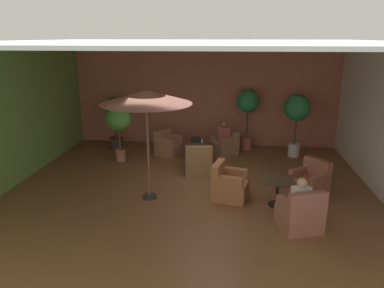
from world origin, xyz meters
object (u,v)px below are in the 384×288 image
armchair_front_left_north (225,146)px  potted_tree_left_corner (297,112)px  armchair_front_left_east (169,146)px  patron_by_window (301,195)px  cafe_table_front_left (197,146)px  potted_tree_right_corner (115,115)px  cafe_table_front_right (278,186)px  armchair_front_right_south (300,215)px  iced_drink_cup (201,141)px  patio_umbrella_tall_red (146,98)px  armchair_front_right_north (310,182)px  patron_blue_shirt (224,133)px  potted_tree_mid_right (119,121)px  armchair_front_left_south (198,163)px  open_laptop (197,141)px  armchair_front_right_east (229,186)px  potted_tree_mid_left (248,107)px

armchair_front_left_north → potted_tree_left_corner: 2.55m
armchair_front_left_east → patron_by_window: (3.49, -4.52, 0.42)m
cafe_table_front_left → potted_tree_right_corner: 3.23m
cafe_table_front_right → armchair_front_right_south: bearing=-72.5°
potted_tree_right_corner → iced_drink_cup: 3.36m
cafe_table_front_left → armchair_front_left_north: armchair_front_left_north is taller
patio_umbrella_tall_red → potted_tree_left_corner: patio_umbrella_tall_red is taller
armchair_front_right_north → patron_blue_shirt: (-2.22, 2.93, 0.43)m
iced_drink_cup → patron_blue_shirt: bearing=50.5°
potted_tree_mid_right → potted_tree_right_corner: size_ratio=0.98×
iced_drink_cup → potted_tree_mid_right: bearing=-176.3°
cafe_table_front_left → armchair_front_left_south: (0.15, -1.11, -0.15)m
armchair_front_left_south → open_laptop: size_ratio=2.71×
open_laptop → armchair_front_right_south: bearing=-57.6°
armchair_front_right_north → patio_umbrella_tall_red: patio_umbrella_tall_red is taller
armchair_front_left_east → armchair_front_right_east: bearing=-57.7°
armchair_front_left_east → armchair_front_right_south: armchair_front_right_south is taller
cafe_table_front_left → patron_by_window: (2.49, -4.02, 0.26)m
open_laptop → potted_tree_mid_left: bearing=43.8°
potted_tree_left_corner → cafe_table_front_right: bearing=-103.9°
armchair_front_left_east → armchair_front_right_north: bearing=-34.1°
armchair_front_right_north → patio_umbrella_tall_red: (-3.90, -0.70, 2.14)m
armchair_front_left_north → armchair_front_left_east: size_ratio=1.02×
potted_tree_left_corner → armchair_front_left_east: bearing=-175.6°
patron_by_window → open_laptop: size_ratio=2.06×
armchair_front_left_north → open_laptop: bearing=-136.3°
armchair_front_left_east → patron_blue_shirt: patron_blue_shirt is taller
armchair_front_left_south → armchair_front_right_north: bearing=-21.3°
cafe_table_front_left → patio_umbrella_tall_red: (-0.86, -2.93, 1.98)m
patron_by_window → iced_drink_cup: patron_by_window is taller
armchair_front_right_north → armchair_front_right_south: (-0.53, -1.83, 0.02)m
potted_tree_mid_right → iced_drink_cup: bearing=3.7°
iced_drink_cup → armchair_front_right_east: bearing=-70.9°
armchair_front_left_north → potted_tree_left_corner: size_ratio=0.51×
cafe_table_front_right → potted_tree_right_corner: (-5.13, 4.03, 0.71)m
patron_by_window → iced_drink_cup: size_ratio=6.08×
armchair_front_right_south → potted_tree_left_corner: 5.05m
armchair_front_left_east → armchair_front_right_east: size_ratio=1.08×
open_laptop → potted_tree_mid_right: bearing=-175.4°
open_laptop → patron_blue_shirt: bearing=43.8°
armchair_front_right_east → patron_by_window: (1.45, -1.29, 0.40)m
patron_by_window → armchair_front_right_north: bearing=73.2°
armchair_front_left_east → potted_tree_left_corner: potted_tree_left_corner is taller
armchair_front_left_south → open_laptop: (-0.16, 1.01, 0.36)m
armchair_front_right_east → patio_umbrella_tall_red: (-1.91, -0.20, 2.12)m
armchair_front_left_east → potted_tree_left_corner: bearing=4.4°
patio_umbrella_tall_red → potted_tree_mid_left: bearing=60.8°
potted_tree_mid_left → armchair_front_left_east: bearing=-160.3°
armchair_front_right_east → potted_tree_left_corner: bearing=59.9°
armchair_front_left_east → potted_tree_mid_left: bearing=19.7°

